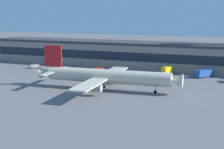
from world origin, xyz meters
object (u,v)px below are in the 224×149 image
Objects in this scene: fuel_truck at (204,73)px; traffic_cone_0 at (50,89)px; stair_truck at (167,70)px; follow_me_car at (34,66)px; airliner at (105,76)px; belt_loader at (97,70)px.

fuel_truck is 12.53× the size of traffic_cone_0.
stair_truck is 9.63× the size of traffic_cone_0.
follow_me_car is at bearing -175.07° from fuel_truck.
airliner is at bearing -129.04° from fuel_truck.
airliner reaches higher than traffic_cone_0.
stair_truck reaches higher than fuel_truck.
airliner is 40.99m from stair_truck.
follow_me_car is at bearing -173.24° from stair_truck.
traffic_cone_0 is at bearing -137.88° from fuel_truck.
stair_truck reaches higher than traffic_cone_0.
traffic_cone_0 is at bearing -48.79° from follow_me_car.
stair_truck is at bearing 69.90° from airliner.
airliner is 80.84× the size of traffic_cone_0.
fuel_truck reaches higher than follow_me_car.
fuel_truck is at bearing -2.46° from stair_truck.
airliner is 6.45× the size of fuel_truck.
belt_loader is 9.68× the size of traffic_cone_0.
fuel_truck reaches higher than traffic_cone_0.
stair_truck reaches higher than follow_me_car.
follow_me_car is (-66.22, -7.85, -0.89)m from stair_truck.
traffic_cone_0 is (33.07, -37.77, -0.75)m from follow_me_car.
airliner is 48.61m from fuel_truck.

